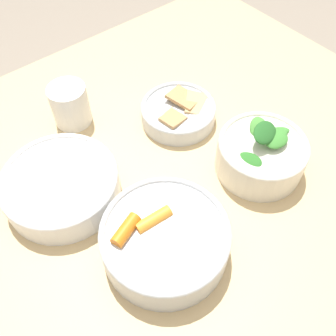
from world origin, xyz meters
The scene contains 7 objects.
ground_plane centered at (0.00, 0.00, 0.00)m, with size 10.00×10.00×0.00m, color gray.
dining_table centered at (0.00, 0.00, 0.64)m, with size 1.07×1.07×0.75m.
bowl_carrots centered at (-0.03, 0.10, 0.78)m, with size 0.20×0.20×0.07m.
bowl_greens centered at (-0.01, -0.14, 0.78)m, with size 0.16×0.16×0.10m.
bowl_beans_hotdog centered at (0.17, 0.17, 0.77)m, with size 0.20×0.20×0.05m.
bowl_cookies centered at (0.18, -0.10, 0.77)m, with size 0.15×0.15×0.05m.
cup centered at (0.31, 0.06, 0.79)m, with size 0.07×0.07×0.08m.
Camera 1 is at (-0.23, 0.25, 1.30)m, focal length 40.00 mm.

